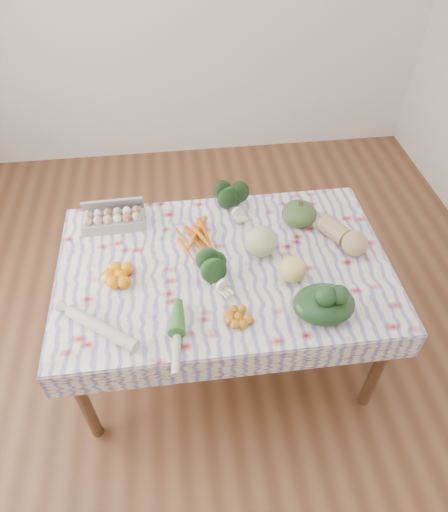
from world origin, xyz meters
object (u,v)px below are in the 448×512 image
at_px(butternut_squash, 344,234).
at_px(grapefruit, 293,269).
at_px(egg_carton, 113,221).
at_px(cabbage, 261,241).
at_px(kabocha_squash, 299,213).
at_px(dining_table, 224,275).

distance_m(butternut_squash, grapefruit, 0.38).
distance_m(egg_carton, cabbage, 0.80).
bearing_deg(egg_carton, kabocha_squash, -6.71).
relative_size(egg_carton, cabbage, 2.04).
bearing_deg(kabocha_squash, cabbage, -140.15).
bearing_deg(dining_table, cabbage, 16.04).
bearing_deg(egg_carton, grapefruit, -31.03).
relative_size(kabocha_squash, butternut_squash, 0.66).
bearing_deg(grapefruit, dining_table, 156.49).
bearing_deg(grapefruit, kabocha_squash, 72.04).
relative_size(dining_table, egg_carton, 4.83).
distance_m(cabbage, grapefruit, 0.23).
distance_m(dining_table, grapefruit, 0.37).
distance_m(dining_table, kabocha_squash, 0.54).
bearing_deg(cabbage, grapefruit, -57.89).
distance_m(dining_table, cabbage, 0.26).
xyz_separation_m(egg_carton, butternut_squash, (1.18, -0.28, 0.02)).
xyz_separation_m(dining_table, butternut_squash, (0.63, 0.07, 0.15)).
bearing_deg(butternut_squash, egg_carton, 137.33).
bearing_deg(kabocha_squash, egg_carton, 174.97).
distance_m(dining_table, egg_carton, 0.67).
distance_m(cabbage, butternut_squash, 0.44).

